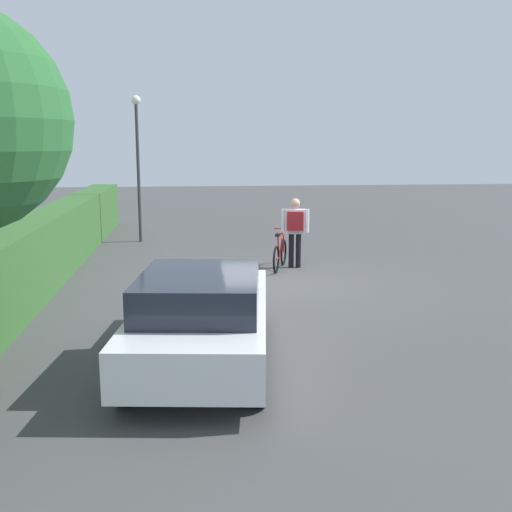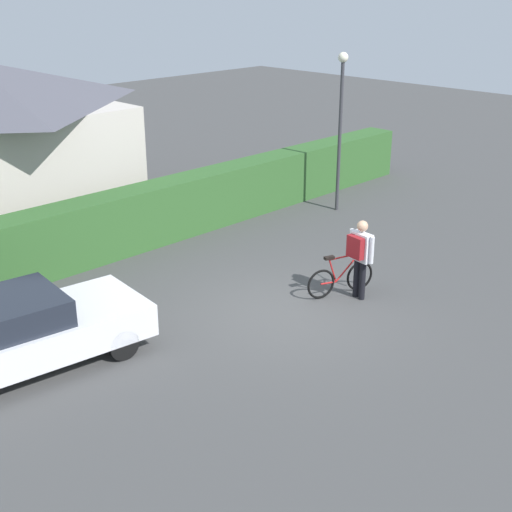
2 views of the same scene
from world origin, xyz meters
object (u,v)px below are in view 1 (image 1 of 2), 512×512
Objects in this scene: person_rider at (295,226)px; parked_car_near at (202,315)px; street_lamp at (138,149)px; bicycle at (280,254)px.

parked_car_near is at bearing 159.64° from person_rider.
street_lamp is at bearing 42.80° from person_rider.
parked_car_near is 11.27m from street_lamp.
bicycle is at bearing -140.61° from street_lamp.
street_lamp reaches higher than bicycle.
parked_car_near reaches higher than bicycle.
parked_car_near is 1.00× the size of street_lamp.
bicycle is 0.35× the size of street_lamp.
person_rider is (0.10, -0.38, 0.68)m from bicycle.
person_rider is (6.44, -2.39, 0.35)m from parked_car_near.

